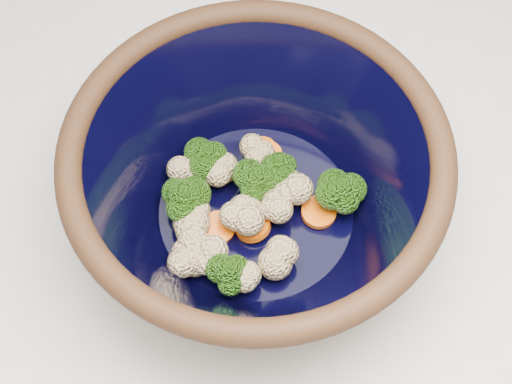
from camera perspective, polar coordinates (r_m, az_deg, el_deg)
name	(u,v)px	position (r m, az deg, el deg)	size (l,w,h in m)	color
mixing_bowl	(256,184)	(0.60, 0.00, 0.61)	(0.35, 0.35, 0.14)	black
vegetable_pile	(241,204)	(0.62, -1.21, -0.96)	(0.17, 0.15, 0.05)	#608442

